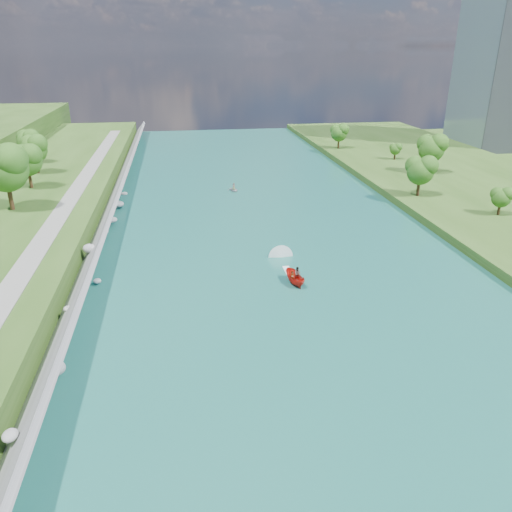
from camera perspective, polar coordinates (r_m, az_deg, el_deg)
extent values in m
plane|color=#2D5119|center=(55.80, 6.20, -7.83)|extent=(260.00, 260.00, 0.00)
cube|color=#175958|center=(73.20, 2.26, 0.09)|extent=(55.00, 240.00, 0.10)
cube|color=slate|center=(72.42, -18.23, 0.14)|extent=(3.54, 236.00, 4.05)
ellipsoid|color=gray|center=(42.16, -26.30, -17.90)|extent=(1.12, 1.38, 0.71)
ellipsoid|color=gray|center=(49.76, -21.86, -11.82)|extent=(1.66, 1.60, 1.29)
ellipsoid|color=gray|center=(58.68, -20.71, -5.65)|extent=(0.98, 1.01, 0.58)
ellipsoid|color=gray|center=(67.08, -17.69, -2.74)|extent=(1.00, 0.97, 0.68)
ellipsoid|color=gray|center=(73.19, -18.52, 0.82)|extent=(1.75, 1.50, 1.31)
ellipsoid|color=gray|center=(81.98, -17.04, 2.73)|extent=(1.52, 1.33, 1.01)
ellipsoid|color=gray|center=(88.32, -16.06, 4.00)|extent=(1.52, 1.70, 0.84)
ellipsoid|color=gray|center=(97.55, -15.41, 5.74)|extent=(1.88, 2.12, 1.14)
ellipsoid|color=gray|center=(107.33, -14.82, 6.89)|extent=(1.37, 1.22, 0.77)
cube|color=gray|center=(73.26, -23.52, 1.09)|extent=(3.00, 200.00, 0.10)
cube|color=gray|center=(170.60, 27.24, 21.11)|extent=(22.00, 22.00, 60.00)
ellipsoid|color=#294D14|center=(90.27, -26.73, 8.65)|extent=(7.68, 7.68, 12.81)
ellipsoid|color=#294D14|center=(103.79, -24.69, 9.72)|extent=(5.86, 5.86, 9.76)
ellipsoid|color=#294D14|center=(115.91, -24.02, 10.97)|extent=(5.74, 5.74, 9.57)
ellipsoid|color=#294D14|center=(127.23, -24.55, 11.65)|extent=(5.40, 5.40, 9.00)
ellipsoid|color=#294D14|center=(95.16, 26.21, 5.90)|extent=(3.46, 3.46, 5.77)
ellipsoid|color=#294D14|center=(101.63, 18.27, 9.07)|extent=(5.51, 5.51, 9.18)
ellipsoid|color=#294D14|center=(121.74, 19.41, 11.35)|extent=(6.22, 6.22, 10.37)
ellipsoid|color=#294D14|center=(134.83, 15.64, 11.61)|extent=(2.94, 2.94, 4.90)
ellipsoid|color=#294D14|center=(146.47, 9.47, 13.61)|extent=(4.87, 4.87, 8.11)
imported|color=red|center=(64.24, 4.43, -2.49)|extent=(2.40, 4.51, 1.65)
imported|color=#66605B|center=(63.66, 4.17, -2.40)|extent=(0.65, 0.50, 1.60)
imported|color=#66605B|center=(64.63, 4.78, -1.97)|extent=(0.99, 0.87, 1.70)
cube|color=white|center=(67.22, 3.84, -2.02)|extent=(0.90, 5.00, 0.06)
imported|color=#979AA0|center=(106.34, -2.55, 7.60)|extent=(2.81, 3.42, 0.62)
imported|color=#66605B|center=(106.18, -2.55, 7.93)|extent=(0.73, 0.52, 1.38)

